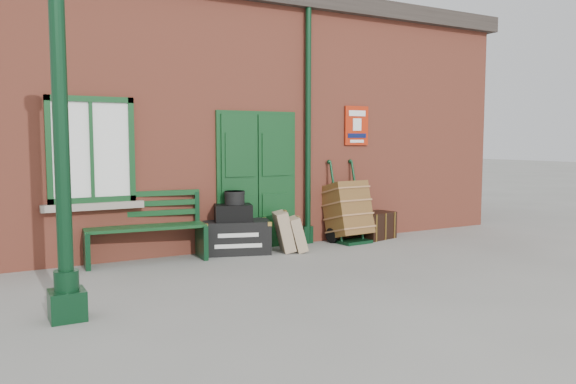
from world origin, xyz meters
TOP-DOWN VIEW (x-y plane):
  - ground at (0.00, 0.00)m, footprint 80.00×80.00m
  - station_building at (-0.00, 3.49)m, footprint 10.30×4.30m
  - canopy_column at (-3.60, -1.00)m, footprint 0.34×0.34m
  - bench at (-2.20, 1.33)m, footprint 1.77×0.69m
  - houdini_trunk at (-0.78, 1.24)m, footprint 1.17×0.86m
  - strongbox at (-0.83, 1.24)m, footprint 0.67×0.57m
  - hatbox at (-0.80, 1.25)m, footprint 0.39×0.39m
  - suitcase_back at (-0.07, 0.97)m, footprint 0.44×0.53m
  - suitcase_front at (0.11, 0.87)m, footprint 0.40×0.48m
  - porter_trolley at (1.35, 1.22)m, footprint 0.73×0.79m
  - dark_trunk at (1.99, 1.23)m, footprint 0.75×0.58m

SIDE VIEW (x-z plane):
  - ground at x=0.00m, z-range 0.00..0.00m
  - dark_trunk at x=1.99m, z-range 0.00..0.49m
  - houdini_trunk at x=-0.78m, z-range 0.00..0.52m
  - suitcase_front at x=0.11m, z-range 0.00..0.57m
  - suitcase_back at x=-0.07m, z-range 0.00..0.66m
  - bench at x=-2.20m, z-range 0.00..1.07m
  - porter_trolley at x=1.35m, z-range -0.16..1.25m
  - strongbox at x=-0.83m, z-range 0.52..0.78m
  - hatbox at x=-0.80m, z-range 0.78..0.99m
  - canopy_column at x=-3.60m, z-range -0.40..3.21m
  - station_building at x=0.00m, z-range -0.02..4.34m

